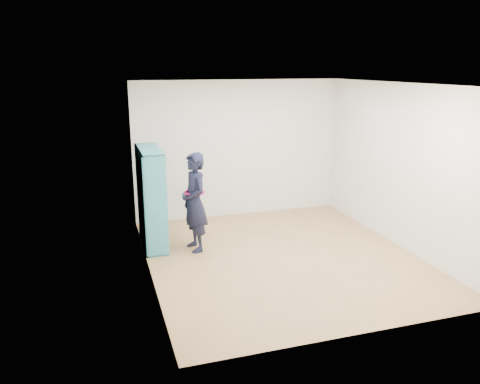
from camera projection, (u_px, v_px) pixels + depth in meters
name	position (u px, v px, depth m)	size (l,w,h in m)	color
floor	(282.00, 257.00, 7.21)	(4.50, 4.50, 0.00)	#977044
ceiling	(286.00, 84.00, 6.52)	(4.50, 4.50, 0.00)	white
wall_left	(146.00, 185.00, 6.29)	(0.02, 4.50, 2.60)	silver
wall_right	(400.00, 166.00, 7.44)	(0.02, 4.50, 2.60)	silver
wall_back	(239.00, 149.00, 8.94)	(4.00, 0.02, 2.60)	silver
wall_front	(368.00, 222.00, 4.79)	(4.00, 0.02, 2.60)	silver
bookshelf	(150.00, 199.00, 7.53)	(0.35, 1.19, 1.59)	teal
person	(195.00, 202.00, 7.30)	(0.46, 0.63, 1.57)	black
smartphone	(183.00, 196.00, 7.28)	(0.03, 0.11, 0.14)	silver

